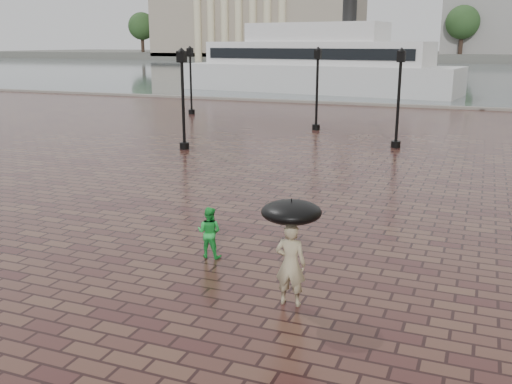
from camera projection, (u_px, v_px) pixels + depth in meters
ground at (202, 227)px, 15.17m from camera, size 300.00×300.00×0.00m
harbour_water at (446, 71)px, 97.82m from camera, size 240.00×240.00×0.00m
quay_edge at (391, 106)px, 43.92m from camera, size 80.00×0.60×0.30m
far_shore at (463, 56)px, 158.66m from camera, size 300.00×60.00×2.00m
museum at (260, 9)px, 161.26m from camera, size 57.00×32.50×26.00m
far_trees at (463, 23)px, 136.76m from camera, size 188.00×8.00×13.50m
street_lamps at (322, 89)px, 30.96m from camera, size 21.44×14.44×4.40m
adult_pedestrian at (291, 264)px, 10.50m from camera, size 0.60×0.41×1.60m
child_pedestrian at (209, 232)px, 12.92m from camera, size 0.59×0.47×1.18m
ferry_near at (316, 64)px, 55.86m from camera, size 28.15×10.30×9.02m
umbrella at (291, 212)px, 10.24m from camera, size 1.10×1.10×1.12m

